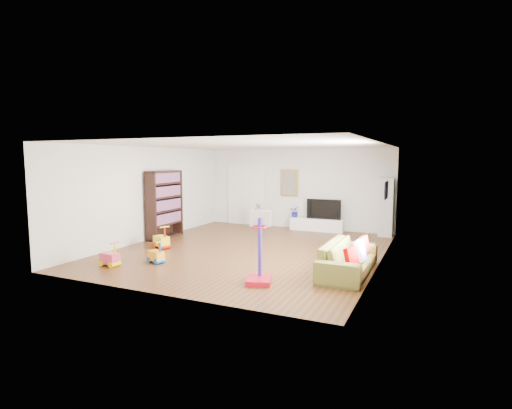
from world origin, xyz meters
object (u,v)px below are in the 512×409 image
at_px(bookshelf, 165,205).
at_px(sofa, 348,258).
at_px(media_console, 317,225).
at_px(basketball_hoop, 259,248).

distance_m(bookshelf, sofa, 6.00).
height_order(media_console, bookshelf, bookshelf).
xyz_separation_m(media_console, bookshelf, (-3.82, -3.05, 0.80)).
bearing_deg(bookshelf, basketball_hoop, -34.85).
bearing_deg(sofa, bookshelf, 75.55).
xyz_separation_m(media_console, basketball_hoop, (0.54, -5.92, 0.48)).
height_order(media_console, basketball_hoop, basketball_hoop).
height_order(bookshelf, sofa, bookshelf).
height_order(media_console, sofa, sofa).
relative_size(media_console, sofa, 0.80).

